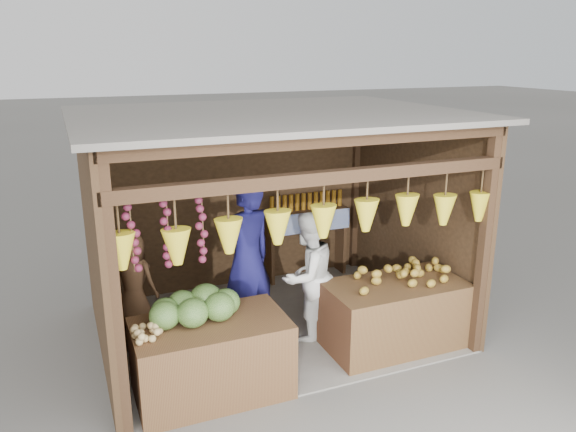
# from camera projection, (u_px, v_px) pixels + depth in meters

# --- Properties ---
(ground) EXTENTS (80.00, 80.00, 0.00)m
(ground) POSITION_uv_depth(u_px,v_px,m) (272.00, 326.00, 7.02)
(ground) COLOR #514F49
(ground) RESTS_ON ground
(stall_structure) EXTENTS (4.30, 3.30, 2.66)m
(stall_structure) POSITION_uv_depth(u_px,v_px,m) (269.00, 199.00, 6.50)
(stall_structure) COLOR slate
(stall_structure) RESTS_ON ground
(back_shelf) EXTENTS (1.25, 0.32, 1.32)m
(back_shelf) POSITION_uv_depth(u_px,v_px,m) (307.00, 223.00, 8.29)
(back_shelf) COLOR #382314
(back_shelf) RESTS_ON ground
(counter_left) EXTENTS (1.50, 0.85, 0.78)m
(counter_left) POSITION_uv_depth(u_px,v_px,m) (212.00, 358.00, 5.55)
(counter_left) COLOR #492A18
(counter_left) RESTS_ON ground
(counter_right) EXTENTS (1.59, 0.85, 0.78)m
(counter_right) POSITION_uv_depth(u_px,v_px,m) (394.00, 315.00, 6.46)
(counter_right) COLOR #4B2A19
(counter_right) RESTS_ON ground
(stool) EXTENTS (0.29, 0.29, 0.27)m
(stool) POSITION_uv_depth(u_px,v_px,m) (138.00, 335.00, 6.51)
(stool) COLOR black
(stool) RESTS_ON ground
(man_standing) EXTENTS (0.84, 0.71, 1.96)m
(man_standing) POSITION_uv_depth(u_px,v_px,m) (247.00, 261.00, 6.49)
(man_standing) COLOR #171652
(man_standing) RESTS_ON ground
(woman_standing) EXTENTS (0.93, 0.84, 1.56)m
(woman_standing) POSITION_uv_depth(u_px,v_px,m) (308.00, 276.00, 6.56)
(woman_standing) COLOR white
(woman_standing) RESTS_ON ground
(vendor_seated) EXTENTS (0.64, 0.61, 1.10)m
(vendor_seated) POSITION_uv_depth(u_px,v_px,m) (134.00, 281.00, 6.32)
(vendor_seated) COLOR #533621
(vendor_seated) RESTS_ON stool
(melon_pile) EXTENTS (1.00, 0.50, 0.32)m
(melon_pile) POSITION_uv_depth(u_px,v_px,m) (196.00, 305.00, 5.44)
(melon_pile) COLOR #1F4512
(melon_pile) RESTS_ON counter_left
(tanfruit_pile) EXTENTS (0.34, 0.40, 0.13)m
(tanfruit_pile) POSITION_uv_depth(u_px,v_px,m) (146.00, 330.00, 5.15)
(tanfruit_pile) COLOR tan
(tanfruit_pile) RESTS_ON counter_left
(mango_pile) EXTENTS (1.40, 0.64, 0.22)m
(mango_pile) POSITION_uv_depth(u_px,v_px,m) (402.00, 272.00, 6.37)
(mango_pile) COLOR #A85116
(mango_pile) RESTS_ON counter_right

